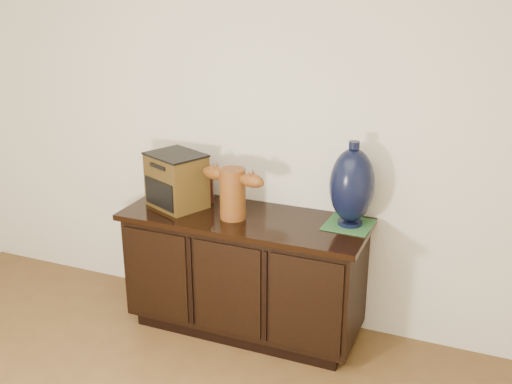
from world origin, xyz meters
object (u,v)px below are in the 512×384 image
at_px(spray_can, 208,188).
at_px(terracotta_vessel, 233,191).
at_px(tv_radio, 177,180).
at_px(lamp_base, 352,186).
at_px(sideboard, 245,273).

bearing_deg(spray_can, terracotta_vessel, -36.37).
bearing_deg(terracotta_vessel, tv_radio, -176.40).
relative_size(tv_radio, lamp_base, 0.86).
height_order(terracotta_vessel, spray_can, terracotta_vessel).
xyz_separation_m(terracotta_vessel, lamp_base, (0.66, 0.15, 0.07)).
xyz_separation_m(sideboard, terracotta_vessel, (-0.05, -0.05, 0.54)).
xyz_separation_m(tv_radio, lamp_base, (1.05, 0.10, 0.07)).
bearing_deg(sideboard, tv_radio, 179.71).
relative_size(terracotta_vessel, tv_radio, 1.03).
bearing_deg(tv_radio, sideboard, 24.21).
relative_size(sideboard, tv_radio, 3.54).
bearing_deg(sideboard, spray_can, 155.47).
bearing_deg(spray_can, lamp_base, -2.26).
bearing_deg(lamp_base, spray_can, 177.74).
bearing_deg(spray_can, tv_radio, -136.84).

